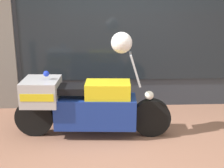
{
  "coord_description": "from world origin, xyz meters",
  "views": [
    {
      "loc": [
        -0.46,
        -4.05,
        2.2
      ],
      "look_at": [
        -0.22,
        1.0,
        0.7
      ],
      "focal_mm": 50.0,
      "sensor_mm": 36.0,
      "label": 1
    }
  ],
  "objects": [
    {
      "name": "white_helmet",
      "position": [
        -0.11,
        0.47,
        1.48
      ],
      "size": [
        0.31,
        0.31,
        0.31
      ],
      "primitive_type": "sphere",
      "color": "white",
      "rests_on": "paramedic_motorcycle"
    },
    {
      "name": "shop_building",
      "position": [
        -0.45,
        2.0,
        1.89
      ],
      "size": [
        6.06,
        0.55,
        3.76
      ],
      "color": "#333842",
      "rests_on": "ground"
    },
    {
      "name": "window_display",
      "position": [
        0.44,
        2.03,
        0.45
      ],
      "size": [
        4.58,
        0.3,
        1.84
      ],
      "color": "slate",
      "rests_on": "ground"
    },
    {
      "name": "paramedic_motorcycle",
      "position": [
        -0.69,
        0.5,
        0.53
      ],
      "size": [
        2.44,
        0.64,
        1.32
      ],
      "rotation": [
        0.0,
        0.0,
        -0.06
      ],
      "color": "black",
      "rests_on": "ground"
    },
    {
      "name": "ground_plane",
      "position": [
        0.0,
        0.0,
        0.0
      ],
      "size": [
        60.0,
        60.0,
        0.0
      ],
      "primitive_type": "plane",
      "color": "#8E604C"
    }
  ]
}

